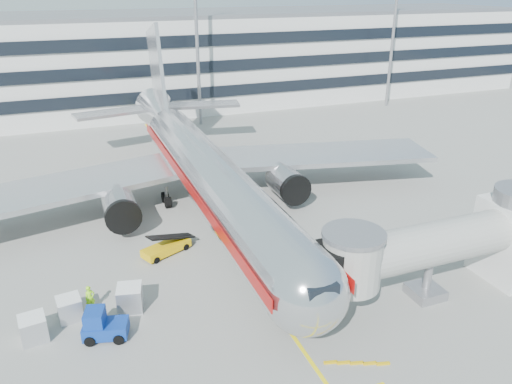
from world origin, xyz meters
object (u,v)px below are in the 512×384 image
object	(u,v)px
cargo_container_left	(33,328)
ramp_worker	(90,298)
belt_loader	(166,247)
cargo_container_right	(70,308)
main_jet	(203,168)
cargo_container_front	(130,298)
baggage_tug	(102,326)

from	to	relation	value
cargo_container_left	ramp_worker	size ratio (longest dim) A/B	0.96
belt_loader	cargo_container_right	world-z (taller)	belt_loader
main_jet	ramp_worker	world-z (taller)	main_jet
cargo_container_left	cargo_container_front	xyz separation A→B (m)	(6.00, 1.03, 0.05)
cargo_container_front	ramp_worker	bearing A→B (deg)	160.77
cargo_container_right	ramp_worker	size ratio (longest dim) A/B	0.91
cargo_container_right	cargo_container_front	size ratio (longest dim) A/B	0.85
baggage_tug	main_jet	bearing A→B (deg)	55.50
ramp_worker	cargo_container_left	bearing A→B (deg)	-166.65
cargo_container_left	cargo_container_right	world-z (taller)	cargo_container_left
main_jet	cargo_container_right	bearing A→B (deg)	-134.00
cargo_container_left	ramp_worker	bearing A→B (deg)	28.53
cargo_container_front	baggage_tug	bearing A→B (deg)	-130.32
cargo_container_right	ramp_worker	xyz separation A→B (m)	(1.34, 0.51, 0.12)
ramp_worker	main_jet	bearing A→B (deg)	32.83
baggage_tug	ramp_worker	size ratio (longest dim) A/B	1.66
cargo_container_right	cargo_container_left	bearing A→B (deg)	-147.25
baggage_tug	cargo_container_left	world-z (taller)	baggage_tug
baggage_tug	cargo_container_left	size ratio (longest dim) A/B	1.74
baggage_tug	cargo_container_left	bearing A→B (deg)	161.31
cargo_container_left	cargo_container_right	xyz separation A→B (m)	(2.16, 1.39, -0.03)
belt_loader	baggage_tug	world-z (taller)	belt_loader
belt_loader	ramp_worker	size ratio (longest dim) A/B	2.37
cargo_container_front	cargo_container_left	bearing A→B (deg)	-170.29
cargo_container_left	cargo_container_right	bearing A→B (deg)	32.75
baggage_tug	belt_loader	bearing A→B (deg)	56.76
cargo_container_left	ramp_worker	distance (m)	3.98
belt_loader	cargo_container_left	distance (m)	12.34
main_jet	cargo_container_left	xyz separation A→B (m)	(-15.02, -14.71, -3.42)
belt_loader	cargo_container_front	size ratio (longest dim) A/B	2.21
belt_loader	cargo_container_front	distance (m)	7.51
main_jet	baggage_tug	bearing A→B (deg)	-124.50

